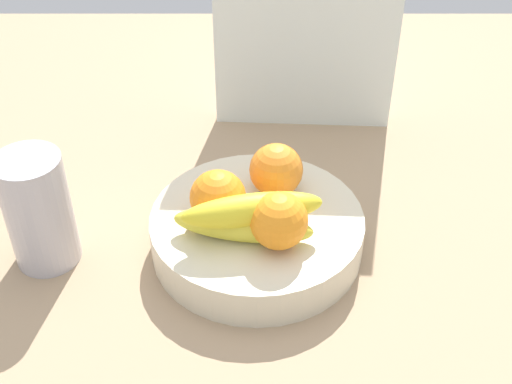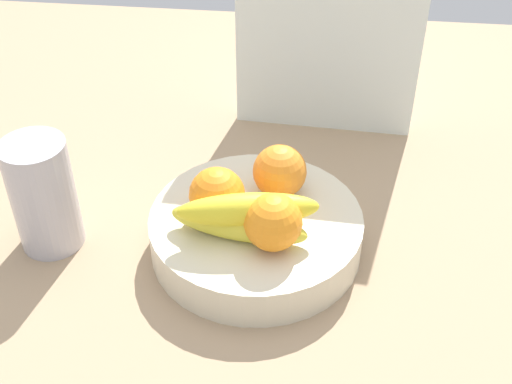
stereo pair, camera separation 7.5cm
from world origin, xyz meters
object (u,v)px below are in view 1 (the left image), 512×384
orange_front_left (275,170)px  thermos_tumbler (37,211)px  fruit_bowl (256,232)px  cutting_board (306,19)px  orange_front_right (217,198)px  banana_bunch (246,218)px  orange_center (278,221)px

orange_front_left → thermos_tumbler: (-29.14, -6.86, -1.08)cm
fruit_bowl → cutting_board: size_ratio=0.75×
orange_front_right → thermos_tumbler: size_ratio=0.45×
orange_front_right → banana_bunch: bearing=-42.7°
fruit_bowl → orange_front_right: size_ratio=3.89×
fruit_bowl → orange_center: orange_center is taller
orange_center → cutting_board: 36.67cm
cutting_board → orange_front_right: bearing=-108.5°
banana_bunch → cutting_board: (8.64, 34.15, 9.62)cm
orange_front_left → thermos_tumbler: size_ratio=0.45×
thermos_tumbler → orange_front_right: bearing=3.2°
banana_bunch → cutting_board: cutting_board is taller
orange_front_right → cutting_board: 34.44cm
fruit_bowl → orange_front_left: (2.47, 5.20, 6.13)cm
thermos_tumbler → cutting_board: bearing=43.2°
fruit_bowl → cutting_board: cutting_board is taller
orange_front_left → thermos_tumbler: thermos_tumbler is taller
fruit_bowl → banana_bunch: 6.96cm
banana_bunch → orange_front_left: bearing=67.7°
orange_center → cutting_board: (4.89, 35.15, 9.23)cm
orange_center → cutting_board: cutting_board is taller
orange_front_right → orange_center: bearing=-30.4°
orange_front_left → cutting_board: bearing=78.8°
fruit_bowl → orange_front_left: 8.41cm
orange_front_right → orange_front_left: bearing=38.0°
orange_front_left → orange_center: size_ratio=1.00×
orange_front_right → thermos_tumbler: bearing=-176.8°
banana_bunch → cutting_board: size_ratio=0.52×
fruit_bowl → orange_front_left: bearing=64.6°
orange_front_left → cutting_board: (4.97, 25.20, 9.23)cm
orange_front_right → thermos_tumbler: 21.96cm
cutting_board → thermos_tumbler: size_ratio=2.34×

